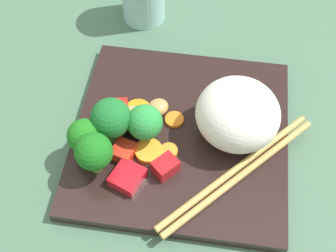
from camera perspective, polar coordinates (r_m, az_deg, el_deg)
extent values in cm
cube|color=#456950|center=(55.45, 1.63, -2.20)|extent=(110.00, 110.00, 2.00)
cube|color=black|center=(53.96, 1.68, -1.21)|extent=(25.89, 25.89, 1.53)
ellipsoid|color=white|center=(50.79, 8.83, 1.49)|extent=(11.92, 12.06, 7.46)
cylinder|color=#79B14D|center=(50.25, -8.97, -4.92)|extent=(1.75, 1.85, 2.50)
sphere|color=#196B1B|center=(48.08, -9.41, -3.22)|extent=(4.15, 4.15, 4.15)
cylinder|color=#78BF4D|center=(51.95, -2.70, -0.84)|extent=(1.62, 1.63, 2.31)
sphere|color=green|center=(49.92, -2.96, 0.49)|extent=(4.06, 4.06, 4.06)
cylinder|color=#569B41|center=(52.15, -6.70, -0.79)|extent=(1.90, 1.63, 2.66)
sphere|color=#1B6C2C|center=(49.83, -7.26, 1.02)|extent=(4.55, 4.55, 4.55)
cylinder|color=#639C3C|center=(52.14, -10.34, -2.30)|extent=(1.52, 1.63, 1.95)
sphere|color=#1E731C|center=(50.07, -10.51, -1.26)|extent=(3.94, 3.94, 3.94)
cylinder|color=orange|center=(54.05, 0.81, 0.82)|extent=(3.13, 3.13, 0.44)
cylinder|color=orange|center=(51.49, 0.12, -3.23)|extent=(2.86, 2.86, 0.68)
cylinder|color=orange|center=(54.71, -3.81, 1.92)|extent=(3.34, 3.34, 0.77)
cylinder|color=orange|center=(51.53, -2.45, -3.20)|extent=(4.50, 4.50, 0.72)
cube|color=red|center=(51.34, -5.63, -3.17)|extent=(2.95, 2.89, 1.39)
cube|color=red|center=(49.85, -0.34, -5.16)|extent=(3.35, 3.29, 1.82)
cube|color=red|center=(49.72, -5.16, -6.45)|extent=(4.23, 4.11, 1.32)
cube|color=red|center=(54.36, -6.43, 2.05)|extent=(2.77, 2.93, 1.84)
ellipsoid|color=tan|center=(53.45, -8.01, 0.69)|extent=(4.74, 4.58, 2.13)
ellipsoid|color=tan|center=(54.48, -1.28, 2.39)|extent=(3.55, 3.51, 1.49)
ellipsoid|color=tan|center=(52.75, -4.39, 0.74)|extent=(4.09, 4.34, 2.72)
cylinder|color=tan|center=(50.54, 9.22, -6.26)|extent=(17.38, 15.28, 0.77)
cylinder|color=tan|center=(50.79, 8.48, -5.53)|extent=(17.38, 15.28, 0.77)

